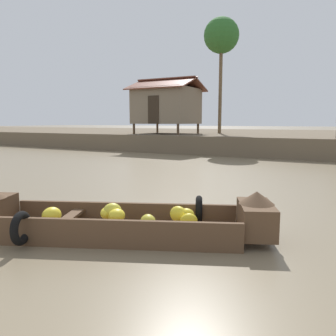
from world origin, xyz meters
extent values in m
plane|color=#7A6B51|center=(0.00, 10.00, 0.00)|extent=(300.00, 300.00, 0.00)
cube|color=brown|center=(0.00, 28.75, 0.54)|extent=(160.00, 20.00, 1.09)
cube|color=brown|center=(0.34, 5.43, 0.06)|extent=(4.10, 2.64, 0.12)
cube|color=brown|center=(0.13, 5.93, 0.28)|extent=(3.67, 1.65, 0.33)
cube|color=brown|center=(0.56, 4.94, 0.28)|extent=(3.67, 1.65, 0.33)
cube|color=brown|center=(2.40, 6.32, 0.36)|extent=(0.86, 1.11, 0.49)
cone|color=brown|center=(2.40, 6.32, 0.71)|extent=(0.74, 0.74, 0.20)
cube|color=brown|center=(-0.44, 5.10, 0.30)|extent=(0.60, 1.04, 0.05)
torus|color=black|center=(1.30, 6.57, 0.32)|extent=(0.32, 0.52, 0.52)
torus|color=black|center=(-0.62, 4.30, 0.32)|extent=(0.32, 0.52, 0.52)
ellipsoid|color=yellow|center=(0.43, 5.28, 0.41)|extent=(0.29, 0.31, 0.22)
ellipsoid|color=yellow|center=(1.22, 5.90, 0.38)|extent=(0.31, 0.22, 0.27)
ellipsoid|color=yellow|center=(1.26, 6.12, 0.33)|extent=(0.32, 0.26, 0.22)
ellipsoid|color=yellow|center=(-0.56, 4.84, 0.39)|extent=(0.32, 0.37, 0.27)
ellipsoid|color=yellow|center=(0.27, 5.36, 0.44)|extent=(0.38, 0.37, 0.28)
ellipsoid|color=yellow|center=(1.48, 5.76, 0.34)|extent=(0.33, 0.31, 0.26)
ellipsoid|color=gold|center=(0.97, 5.35, 0.35)|extent=(0.37, 0.36, 0.26)
ellipsoid|color=yellow|center=(0.18, 5.33, 0.41)|extent=(0.33, 0.36, 0.19)
cylinder|color=#4C3826|center=(-9.42, 20.20, 1.43)|extent=(0.16, 0.16, 0.69)
cylinder|color=#4C3826|center=(-6.06, 20.20, 1.43)|extent=(0.16, 0.16, 0.69)
cylinder|color=#4C3826|center=(-9.42, 23.35, 1.43)|extent=(0.16, 0.16, 0.69)
cylinder|color=#4C3826|center=(-6.06, 23.35, 1.43)|extent=(0.16, 0.16, 0.69)
cube|color=#7A6B56|center=(-7.74, 21.77, 2.98)|extent=(3.76, 3.55, 2.40)
cube|color=#2D2319|center=(-7.74, 19.98, 2.68)|extent=(0.80, 0.04, 1.80)
cube|color=brown|center=(-7.74, 20.89, 4.44)|extent=(4.46, 2.27, 0.87)
cube|color=brown|center=(-7.74, 22.66, 4.44)|extent=(4.46, 2.27, 0.87)
cylinder|color=brown|center=(-4.81, 24.35, 4.28)|extent=(0.24, 0.24, 6.38)
sphere|color=#2D6628|center=(-4.81, 24.35, 7.87)|extent=(2.45, 2.45, 2.45)
camera|label=1|loc=(3.67, 1.05, 1.90)|focal=36.16mm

